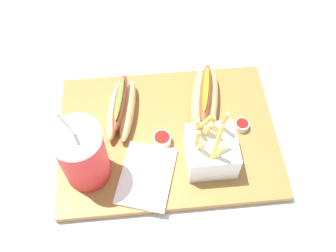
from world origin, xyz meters
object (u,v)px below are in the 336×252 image
at_px(hot_dog_2, 205,98).
at_px(soda_cup, 82,155).
at_px(ketchup_cup_2, 78,131).
at_px(fries_basket, 211,151).
at_px(ketchup_cup_1, 242,126).
at_px(hot_dog_1, 121,108).
at_px(napkin_stack, 146,176).
at_px(ketchup_cup_3, 162,139).

bearing_deg(hot_dog_2, soda_cup, 29.21).
relative_size(soda_cup, ketchup_cup_2, 5.52).
bearing_deg(fries_basket, ketchup_cup_1, -140.18).
bearing_deg(ketchup_cup_1, hot_dog_1, -13.35).
height_order(fries_basket, hot_dog_1, fries_basket).
bearing_deg(ketchup_cup_1, soda_cup, 12.49).
bearing_deg(napkin_stack, ketchup_cup_1, -156.16).
distance_m(hot_dog_1, ketchup_cup_1, 0.26).
bearing_deg(napkin_stack, soda_cup, -10.57).
height_order(soda_cup, fries_basket, soda_cup).
relative_size(soda_cup, napkin_stack, 1.56).
distance_m(soda_cup, ketchup_cup_3, 0.17).
height_order(fries_basket, ketchup_cup_2, fries_basket).
bearing_deg(ketchup_cup_2, hot_dog_1, -156.95).
bearing_deg(ketchup_cup_1, napkin_stack, 23.84).
bearing_deg(ketchup_cup_2, napkin_stack, 140.65).
bearing_deg(napkin_stack, ketchup_cup_2, -39.35).
distance_m(hot_dog_1, hot_dog_2, 0.18).
height_order(hot_dog_1, ketchup_cup_1, hot_dog_1).
bearing_deg(hot_dog_2, fries_basket, 86.49).
height_order(fries_basket, ketchup_cup_3, fries_basket).
bearing_deg(hot_dog_1, ketchup_cup_1, 166.65).
distance_m(fries_basket, ketchup_cup_3, 0.11).
bearing_deg(soda_cup, ketchup_cup_3, -160.07).
xyz_separation_m(hot_dog_1, napkin_stack, (-0.04, 0.15, -0.02)).
xyz_separation_m(fries_basket, ketchup_cup_2, (0.27, -0.09, -0.03)).
relative_size(soda_cup, ketchup_cup_1, 7.10).
xyz_separation_m(hot_dog_2, ketchup_cup_2, (0.28, 0.05, -0.01)).
xyz_separation_m(fries_basket, hot_dog_1, (0.18, -0.13, -0.01)).
bearing_deg(hot_dog_1, ketchup_cup_2, 23.05).
xyz_separation_m(hot_dog_1, ketchup_cup_1, (-0.26, 0.06, -0.02)).
relative_size(hot_dog_1, hot_dog_2, 0.93).
distance_m(soda_cup, fries_basket, 0.25).
bearing_deg(ketchup_cup_1, hot_dog_2, -43.97).
bearing_deg(fries_basket, hot_dog_1, -36.18).
distance_m(hot_dog_2, napkin_stack, 0.22).
relative_size(fries_basket, ketchup_cup_2, 3.56).
bearing_deg(ketchup_cup_3, napkin_stack, 63.59).
relative_size(soda_cup, hot_dog_2, 1.22).
bearing_deg(ketchup_cup_2, soda_cup, 104.74).
relative_size(ketchup_cup_2, napkin_stack, 0.28).
bearing_deg(hot_dog_2, hot_dog_1, 2.85).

